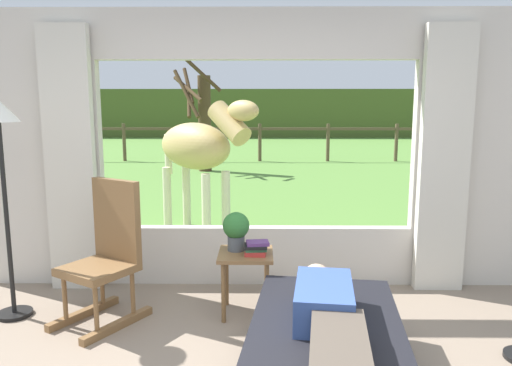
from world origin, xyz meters
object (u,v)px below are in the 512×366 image
object	(u,v)px
horse	(199,148)
recliner_sofa	(326,361)
potted_plant	(236,229)
book_stack	(256,248)
reclining_person	(328,316)
side_table	(246,264)
pasture_tree	(202,118)
rocking_chair	(108,253)
floor_lamp_left	(0,142)

from	to	relation	value
horse	recliner_sofa	bearing A→B (deg)	63.53
potted_plant	book_stack	bearing A→B (deg)	-35.14
reclining_person	horse	size ratio (longest dim) A/B	0.83
side_table	book_stack	size ratio (longest dim) A/B	2.59
side_table	potted_plant	distance (m)	0.29
recliner_sofa	reclining_person	world-z (taller)	reclining_person
recliner_sofa	book_stack	distance (m)	1.22
potted_plant	horse	world-z (taller)	horse
book_stack	pasture_tree	size ratio (longest dim) A/B	0.07
rocking_chair	floor_lamp_left	distance (m)	1.18
horse	rocking_chair	bearing A→B (deg)	35.63
horse	reclining_person	bearing A→B (deg)	63.29
recliner_sofa	pasture_tree	bearing A→B (deg)	108.07
reclining_person	horse	xyz separation A→B (m)	(-1.18, 3.59, 0.63)
reclining_person	floor_lamp_left	world-z (taller)	floor_lamp_left
floor_lamp_left	pasture_tree	bearing A→B (deg)	86.29
recliner_sofa	potted_plant	world-z (taller)	potted_plant
pasture_tree	recliner_sofa	bearing A→B (deg)	-79.03
floor_lamp_left	potted_plant	bearing A→B (deg)	3.87
recliner_sofa	book_stack	bearing A→B (deg)	118.14
reclining_person	floor_lamp_left	bearing A→B (deg)	161.76
pasture_tree	book_stack	bearing A→B (deg)	-80.40
floor_lamp_left	horse	world-z (taller)	floor_lamp_left
reclining_person	potted_plant	world-z (taller)	potted_plant
floor_lamp_left	horse	distance (m)	2.75
floor_lamp_left	horse	bearing A→B (deg)	63.62
recliner_sofa	horse	world-z (taller)	horse
recliner_sofa	side_table	world-z (taller)	side_table
recliner_sofa	reclining_person	size ratio (longest dim) A/B	1.25
rocking_chair	horse	size ratio (longest dim) A/B	0.65
reclining_person	floor_lamp_left	size ratio (longest dim) A/B	0.82
recliner_sofa	pasture_tree	world-z (taller)	pasture_tree
floor_lamp_left	reclining_person	bearing A→B (deg)	-25.34
recliner_sofa	potted_plant	xyz separation A→B (m)	(-0.59, 1.21, 0.48)
reclining_person	side_table	distance (m)	1.30
rocking_chair	potted_plant	bearing A→B (deg)	41.02
recliner_sofa	side_table	bearing A→B (deg)	120.88
floor_lamp_left	pasture_tree	xyz separation A→B (m)	(0.55, 8.46, -0.06)
rocking_chair	side_table	distance (m)	1.10
recliner_sofa	rocking_chair	size ratio (longest dim) A/B	1.61
reclining_person	side_table	bearing A→B (deg)	119.99
recliner_sofa	book_stack	xyz separation A→B (m)	(-0.42, 1.09, 0.36)
potted_plant	reclining_person	bearing A→B (deg)	-65.03
recliner_sofa	horse	xyz separation A→B (m)	(-1.18, 3.54, 0.94)
rocking_chair	horse	bearing A→B (deg)	112.41
reclining_person	potted_plant	bearing A→B (deg)	122.07
side_table	potted_plant	world-z (taller)	potted_plant
reclining_person	pasture_tree	bearing A→B (deg)	108.01
side_table	rocking_chair	bearing A→B (deg)	-174.64
potted_plant	side_table	bearing A→B (deg)	-36.87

